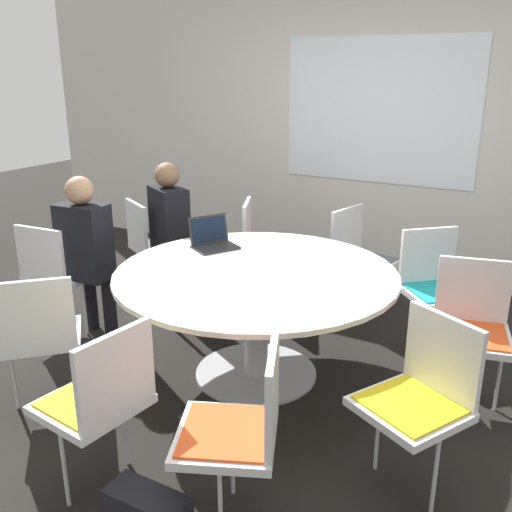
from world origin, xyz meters
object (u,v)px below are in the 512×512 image
object	(u,v)px
chair_0	(152,240)
person_0	(171,224)
chair_8	(359,252)
chair_9	(262,241)
chair_4	(242,422)
chair_2	(39,330)
chair_1	(56,269)
laptop	(212,240)
chair_6	(472,321)
chair_3	(100,395)
chair_7	(435,281)
chair_5	(421,391)
person_1	(86,245)

from	to	relation	value
chair_0	person_0	bearing A→B (deg)	19.07
chair_8	chair_9	size ratio (longest dim) A/B	1.00
chair_4	chair_8	distance (m)	2.46
chair_2	chair_1	bearing A→B (deg)	87.93
chair_0	laptop	xyz separation A→B (m)	(0.91, -0.43, 0.26)
chair_1	laptop	distance (m)	1.20
chair_4	chair_8	bearing A→B (deg)	-15.52
chair_6	chair_2	bearing A→B (deg)	19.06
chair_4	chair_9	size ratio (longest dim) A/B	1.00
chair_6	chair_4	bearing A→B (deg)	53.38
chair_3	chair_8	world-z (taller)	same
chair_6	chair_8	distance (m)	1.37
chair_8	person_0	xyz separation A→B (m)	(-1.41, -0.60, 0.19)
chair_3	chair_6	xyz separation A→B (m)	(1.34, 1.65, 0.00)
laptop	chair_9	bearing A→B (deg)	34.30
chair_2	chair_6	world-z (taller)	same
chair_0	chair_7	world-z (taller)	same
chair_5	chair_8	size ratio (longest dim) A/B	1.00
chair_9	chair_0	bearing A→B (deg)	-86.54
chair_7	chair_9	distance (m)	1.52
person_1	chair_2	bearing A→B (deg)	-65.50
chair_6	person_1	bearing A→B (deg)	-3.12
chair_1	chair_7	bearing A→B (deg)	19.58
chair_3	laptop	world-z (taller)	laptop
chair_0	chair_1	distance (m)	0.93
chair_9	person_0	size ratio (longest dim) A/B	0.71
chair_6	chair_7	size ratio (longest dim) A/B	1.00
chair_4	chair_5	bearing A→B (deg)	-67.79
chair_5	chair_9	xyz separation A→B (m)	(-1.77, 1.70, 0.00)
chair_6	chair_1	bearing A→B (deg)	-1.91
chair_9	laptop	bearing A→B (deg)	-19.00
laptop	chair_1	bearing A→B (deg)	143.40
chair_2	chair_4	distance (m)	1.46
chair_2	chair_5	distance (m)	2.09
chair_9	laptop	distance (m)	0.91
chair_3	chair_7	bearing A→B (deg)	-17.37
person_0	person_1	size ratio (longest dim) A/B	1.00
chair_0	chair_1	xyz separation A→B (m)	(-0.16, -0.91, 0.00)
chair_0	chair_5	distance (m)	2.90
chair_9	chair_1	bearing A→B (deg)	-60.47
chair_6	chair_7	world-z (taller)	same
chair_6	chair_9	distance (m)	2.01
chair_4	person_0	bearing A→B (deg)	20.10
chair_3	chair_1	bearing A→B (deg)	60.54
chair_3	chair_4	size ratio (longest dim) A/B	1.00
chair_2	chair_6	xyz separation A→B (m)	(2.12, 1.32, 0.00)
chair_1	chair_3	xyz separation A→B (m)	(1.50, -1.10, 0.00)
chair_9	chair_7	bearing A→B (deg)	57.16
chair_1	chair_8	world-z (taller)	same
chair_1	chair_9	bearing A→B (deg)	49.05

